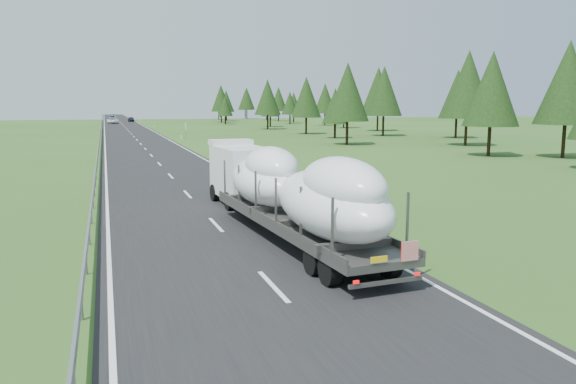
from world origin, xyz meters
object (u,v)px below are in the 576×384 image
object	(u,v)px
boat_truck	(284,186)
distant_van	(112,121)
highway_sign	(186,128)
distant_car_dark	(131,119)
distant_car_blue	(112,116)

from	to	relation	value
boat_truck	distant_van	distance (m)	139.96
highway_sign	distant_van	bearing A→B (deg)	97.32
distant_van	distant_car_dark	bearing A→B (deg)	71.12
highway_sign	boat_truck	world-z (taller)	boat_truck
distant_van	distant_car_dark	world-z (taller)	distant_van
boat_truck	distant_van	xyz separation A→B (m)	(-4.78, 139.88, -1.23)
distant_car_dark	distant_car_blue	size ratio (longest dim) A/B	1.14
boat_truck	distant_car_dark	bearing A→B (deg)	89.67
distant_car_dark	distant_car_blue	xyz separation A→B (m)	(-4.58, 63.85, -0.12)
highway_sign	distant_car_dark	xyz separation A→B (m)	(-3.96, 91.47, -1.04)
highway_sign	distant_car_blue	xyz separation A→B (m)	(-8.54, 155.32, -1.16)
boat_truck	distant_car_dark	size ratio (longest dim) A/B	4.06
highway_sign	distant_car_dark	size ratio (longest dim) A/B	0.57
highway_sign	distant_car_blue	size ratio (longest dim) A/B	0.66
distant_car_dark	highway_sign	bearing A→B (deg)	-86.84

